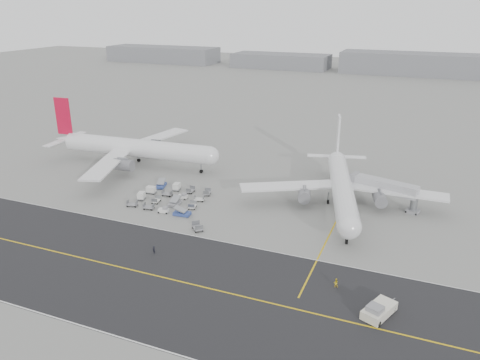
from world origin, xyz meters
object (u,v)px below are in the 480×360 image
at_px(airliner_b, 342,186).
at_px(jet_bridge, 385,187).
at_px(pushback_tug, 379,310).
at_px(ground_crew_b, 336,283).
at_px(airliner_a, 133,148).
at_px(ground_crew_a, 154,250).

relative_size(airliner_b, jet_bridge, 2.81).
xyz_separation_m(pushback_tug, jet_bridge, (-4.07, 43.55, 3.44)).
bearing_deg(ground_crew_b, pushback_tug, 130.71).
relative_size(pushback_tug, jet_bridge, 0.48).
bearing_deg(pushback_tug, airliner_a, 170.75).
xyz_separation_m(pushback_tug, ground_crew_b, (-7.54, 5.20, -0.15)).
distance_m(jet_bridge, ground_crew_b, 38.67).
bearing_deg(airliner_b, airliner_a, 159.77).
xyz_separation_m(airliner_a, ground_crew_b, (67.53, -40.72, -4.53)).
bearing_deg(airliner_b, ground_crew_a, -142.32).
bearing_deg(ground_crew_b, jet_bridge, -109.91).
relative_size(airliner_a, pushback_tug, 6.58).
bearing_deg(airliner_a, ground_crew_b, -124.70).
distance_m(airliner_b, pushback_tug, 42.14).
distance_m(airliner_a, pushback_tug, 88.11).
xyz_separation_m(airliner_b, pushback_tug, (13.42, -39.76, -3.86)).
xyz_separation_m(pushback_tug, ground_crew_a, (-41.68, 3.32, -0.16)).
xyz_separation_m(airliner_b, jet_bridge, (9.35, 3.78, -0.42)).
distance_m(airliner_a, ground_crew_a, 54.31).
height_order(airliner_b, ground_crew_a, airliner_b).
bearing_deg(airliner_b, ground_crew_b, -94.89).
distance_m(jet_bridge, ground_crew_a, 55.19).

